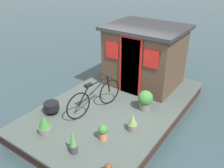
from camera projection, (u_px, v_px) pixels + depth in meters
ground_plane at (116, 115)px, 7.00m from camera, size 60.00×60.00×0.00m
houseboat_deck at (116, 109)px, 6.91m from camera, size 5.37×3.30×0.38m
houseboat_cabin at (145, 56)px, 7.54m from camera, size 1.90×2.31×1.87m
bicycle at (95, 97)px, 6.34m from camera, size 1.75×0.54×0.87m
potted_plant_geranium at (45, 125)px, 5.58m from camera, size 0.32×0.32×0.46m
potted_plant_thyme at (133, 123)px, 5.67m from camera, size 0.23×0.23×0.44m
potted_plant_succulent at (103, 132)px, 5.38m from camera, size 0.22×0.22×0.37m
potted_plant_ivy at (73, 142)px, 4.98m from camera, size 0.17×0.17×0.57m
potted_plant_sage at (145, 100)px, 6.43m from camera, size 0.40×0.40×0.56m
charcoal_grill at (51, 107)px, 6.31m from camera, size 0.40×0.40×0.31m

